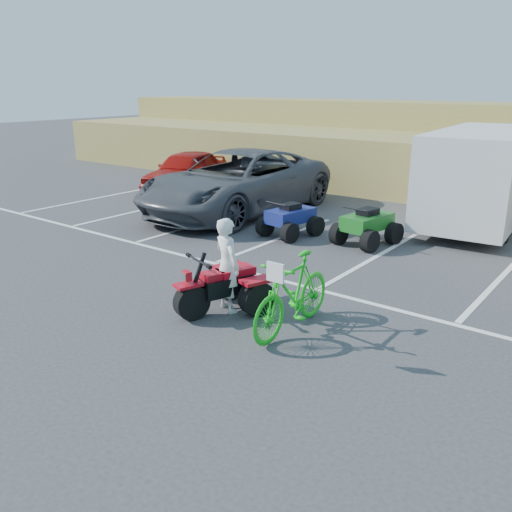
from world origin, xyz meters
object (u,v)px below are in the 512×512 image
Objects in this scene: red_trike_atv at (221,311)px; quad_atv_blue at (290,236)px; green_dirt_bike at (292,294)px; rider at (227,265)px; red_car at (186,171)px; cargo_trailer at (481,175)px; grey_pickup at (237,182)px; quad_atv_green at (366,244)px.

red_trike_atv is 5.26m from quad_atv_blue.
red_trike_atv is 0.77× the size of green_dirt_bike.
red_car is at bearing -22.75° from rider.
cargo_trailer is at bearing 58.50° from quad_atv_blue.
grey_pickup is 4.40× the size of quad_atv_green.
grey_pickup is at bearing -32.68° from rider.
red_trike_atv is 11.61m from red_car.
cargo_trailer is at bearing -81.60° from rider.
green_dirt_bike is 5.83m from quad_atv_blue.
red_car is 0.74× the size of cargo_trailer.
green_dirt_bike is 5.51m from quad_atv_green.
grey_pickup is 1.17× the size of cargo_trailer.
cargo_trailer is (6.47, 2.80, 0.49)m from grey_pickup.
red_trike_atv is 0.86m from rider.
green_dirt_bike is 0.36× the size of cargo_trailer.
quad_atv_blue is at bearing 129.66° from red_trike_atv.
quad_atv_green is (8.62, -2.44, -0.74)m from red_car.
rider is 0.79× the size of green_dirt_bike.
quad_atv_blue is (2.86, -1.29, -0.96)m from grey_pickup.
green_dirt_bike is 1.43× the size of quad_atv_blue.
cargo_trailer is at bearing 74.75° from quad_atv_green.
red_trike_atv is 1.10× the size of quad_atv_blue.
red_trike_atv is at bearing -105.77° from cargo_trailer.
quad_atv_green reaches higher than quad_atv_blue.
quad_atv_blue is at bearing -49.27° from rider.
rider is 7.70m from grey_pickup.
rider is at bearing -57.32° from red_car.
green_dirt_bike reaches higher than quad_atv_green.
rider is at bearing -105.63° from cargo_trailer.
red_trike_atv is at bearing 90.00° from rider.
red_car is at bearing 156.56° from red_trike_atv.
rider is 0.39× the size of red_car.
rider is 1.08× the size of quad_atv_green.
rider is 5.21m from quad_atv_blue.
red_trike_atv is 0.24× the size of grey_pickup.
red_car is at bearing 173.75° from quad_atv_green.
quad_atv_green is at bearing 108.00° from red_trike_atv.
green_dirt_bike is at bearing -53.14° from red_car.
red_trike_atv is at bearing -58.01° from red_car.
red_car is 10.36m from cargo_trailer.
rider is at bearing -81.45° from quad_atv_green.
rider is 0.25× the size of grey_pickup.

